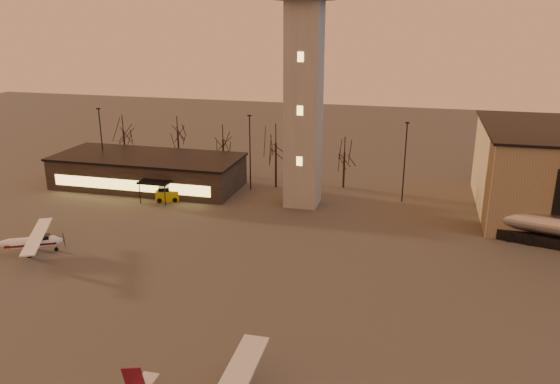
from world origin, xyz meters
name	(u,v)px	position (x,y,z in m)	size (l,w,h in m)	color
ground	(217,332)	(0.00, 0.00, 0.00)	(220.00, 220.00, 0.00)	#413F3C
control_tower	(304,71)	(0.00, 30.00, 16.33)	(6.80, 6.80, 32.60)	gray
terminal	(148,171)	(-21.99, 31.98, 2.16)	(25.40, 12.20, 4.30)	black
light_poles	(309,160)	(0.50, 31.00, 5.41)	(58.50, 12.25, 10.14)	black
tree_row	(223,136)	(-13.70, 39.16, 5.94)	(37.20, 9.20, 8.80)	black
cessna_rear	(35,244)	(-22.47, 8.97, 0.92)	(7.77, 9.22, 2.68)	white
fuel_truck	(543,232)	(26.56, 24.01, 1.27)	(8.98, 4.59, 3.20)	black
service_cart	(167,195)	(-16.88, 26.98, 0.70)	(3.23, 2.58, 1.83)	gold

